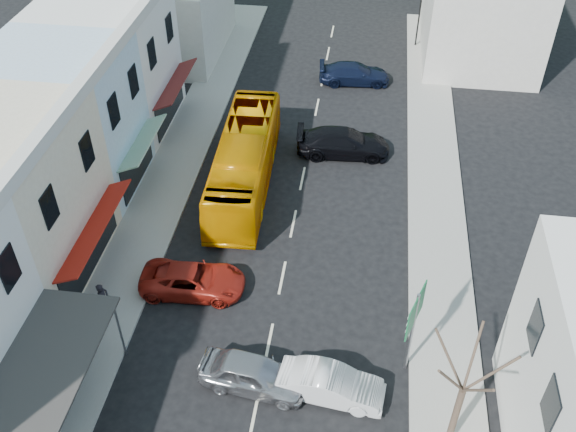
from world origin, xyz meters
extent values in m
plane|color=black|center=(0.00, 0.00, 0.00)|extent=(120.00, 120.00, 0.00)
cube|color=gray|center=(-7.50, 10.00, 0.07)|extent=(3.00, 52.00, 0.15)
cube|color=gray|center=(7.50, 10.00, 0.07)|extent=(3.00, 52.00, 0.15)
cube|color=#5A1917|center=(-8.40, -5.50, 3.05)|extent=(1.30, 7.65, 0.08)
cube|color=beige|center=(-12.50, 3.00, 4.00)|extent=(7.00, 8.00, 8.00)
cube|color=maroon|center=(-8.40, 3.00, 3.05)|extent=(1.30, 6.80, 0.08)
cube|color=#A1BCCE|center=(-12.50, 10.00, 4.00)|extent=(7.00, 6.00, 8.00)
cube|color=#195926|center=(-8.40, 10.00, 3.05)|extent=(1.30, 5.10, 0.08)
cube|color=silver|center=(-12.50, 16.50, 4.00)|extent=(7.00, 7.00, 8.00)
cube|color=#5A1917|center=(-8.40, 16.50, 3.05)|extent=(1.30, 5.95, 0.08)
cube|color=#B7B2A8|center=(-12.00, 27.00, 3.00)|extent=(8.00, 10.00, 6.00)
cube|color=#B7B2A8|center=(11.00, 30.00, 3.50)|extent=(8.00, 12.00, 7.00)
imported|color=#D58400|center=(-3.12, 11.02, 1.55)|extent=(2.96, 11.69, 3.10)
imported|color=#A4A4A9|center=(-0.24, -2.18, 0.70)|extent=(4.60, 2.35, 1.40)
imported|color=silver|center=(2.87, -2.23, 0.70)|extent=(4.57, 2.27, 1.40)
imported|color=maroon|center=(-3.98, 2.62, 0.70)|extent=(4.68, 2.10, 1.40)
imported|color=black|center=(2.09, 14.81, 0.70)|extent=(4.63, 2.20, 1.40)
imported|color=black|center=(2.24, 23.73, 0.70)|extent=(4.67, 2.30, 1.40)
imported|color=black|center=(-7.47, 0.57, 1.00)|extent=(0.48, 0.65, 1.70)
camera|label=1|loc=(3.26, -17.31, 22.15)|focal=40.00mm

